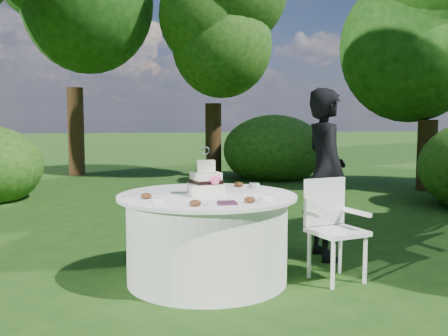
{
  "coord_description": "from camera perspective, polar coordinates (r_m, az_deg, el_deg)",
  "views": [
    {
      "loc": [
        -0.55,
        -4.48,
        1.46
      ],
      "look_at": [
        0.15,
        0.0,
        1.0
      ],
      "focal_mm": 42.0,
      "sensor_mm": 36.0,
      "label": 1
    }
  ],
  "objects": [
    {
      "name": "ground",
      "position": [
        4.74,
        -1.83,
        -12.14
      ],
      "size": [
        80.0,
        80.0,
        0.0
      ],
      "primitive_type": "plane",
      "color": "#163D10",
      "rests_on": "ground"
    },
    {
      "name": "napkins",
      "position": [
        4.08,
        0.33,
        -3.81
      ],
      "size": [
        0.14,
        0.14,
        0.02
      ],
      "primitive_type": "cube",
      "color": "#401B33",
      "rests_on": "table"
    },
    {
      "name": "feather_plume",
      "position": [
        4.2,
        -4.57,
        -3.58
      ],
      "size": [
        0.48,
        0.07,
        0.01
      ],
      "primitive_type": "ellipsoid",
      "color": "white",
      "rests_on": "table"
    },
    {
      "name": "guest",
      "position": [
        5.4,
        10.98,
        -0.64
      ],
      "size": [
        0.43,
        0.64,
        1.73
      ],
      "primitive_type": "imported",
      "rotation": [
        0.0,
        0.0,
        1.6
      ],
      "color": "black",
      "rests_on": "ground"
    },
    {
      "name": "table",
      "position": [
        4.64,
        -1.85,
        -7.57
      ],
      "size": [
        1.56,
        1.56,
        0.77
      ],
      "color": "white",
      "rests_on": "ground"
    },
    {
      "name": "cake",
      "position": [
        4.55,
        -1.96,
        -1.49
      ],
      "size": [
        0.3,
        0.3,
        0.42
      ],
      "color": "silver",
      "rests_on": "table"
    },
    {
      "name": "chair",
      "position": [
        4.78,
        11.66,
        -5.7
      ],
      "size": [
        0.53,
        0.53,
        0.89
      ],
      "color": "white",
      "rests_on": "ground"
    },
    {
      "name": "votives",
      "position": [
        4.48,
        0.58,
        -2.81
      ],
      "size": [
        1.03,
        0.84,
        0.04
      ],
      "color": "white",
      "rests_on": "table"
    },
    {
      "name": "petal_cups",
      "position": [
        4.37,
        -1.7,
        -2.97
      ],
      "size": [
        0.97,
        1.09,
        0.05
      ],
      "color": "#562D16",
      "rests_on": "table"
    }
  ]
}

